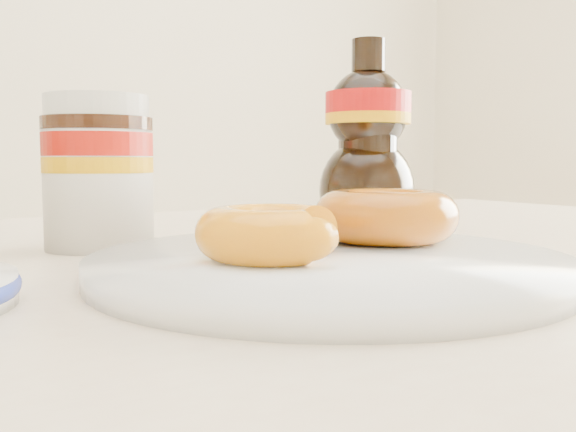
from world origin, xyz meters
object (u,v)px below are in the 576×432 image
plate (328,264)px  nutella_jar (98,166)px  donut_whole (386,216)px  dining_table (242,368)px  syrup_bottle (368,140)px  donut_bitten (271,233)px

plate → nutella_jar: nutella_jar is taller
donut_whole → nutella_jar: bearing=132.6°
dining_table → donut_whole: size_ratio=13.38×
syrup_bottle → donut_whole: bearing=-122.3°
donut_whole → syrup_bottle: syrup_bottle is taller
donut_bitten → nutella_jar: bearing=105.8°
nutella_jar → donut_whole: bearing=-47.4°
donut_bitten → nutella_jar: 0.22m
donut_bitten → donut_whole: bearing=19.3°
donut_bitten → nutella_jar: (-0.05, 0.21, 0.04)m
plate → syrup_bottle: size_ratio=1.61×
plate → donut_whole: bearing=23.9°
donut_bitten → syrup_bottle: (0.19, 0.16, 0.06)m
dining_table → syrup_bottle: size_ratio=7.53×
dining_table → donut_bitten: 0.15m
plate → donut_whole: size_ratio=2.87×
donut_whole → dining_table: bearing=145.1°
plate → nutella_jar: (-0.09, 0.21, 0.06)m
dining_table → plate: size_ratio=4.67×
dining_table → plate: (0.02, -0.09, 0.09)m
dining_table → syrup_bottle: 0.25m
donut_whole → nutella_jar: nutella_jar is taller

